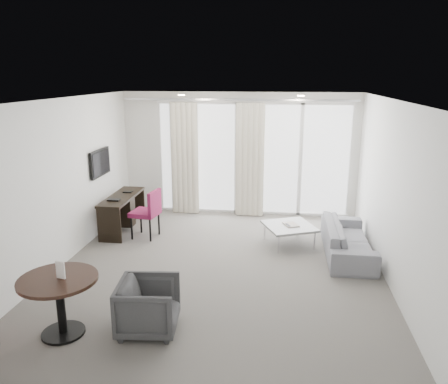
# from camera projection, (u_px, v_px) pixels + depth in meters

# --- Properties ---
(floor) EXTENTS (5.00, 6.00, 0.00)m
(floor) POSITION_uv_depth(u_px,v_px,m) (219.00, 270.00, 6.79)
(floor) COLOR #625E58
(floor) RESTS_ON ground
(ceiling) EXTENTS (5.00, 6.00, 0.00)m
(ceiling) POSITION_uv_depth(u_px,v_px,m) (218.00, 100.00, 6.12)
(ceiling) COLOR white
(ceiling) RESTS_ON ground
(wall_left) EXTENTS (0.00, 6.00, 2.60)m
(wall_left) POSITION_uv_depth(u_px,v_px,m) (60.00, 184.00, 6.78)
(wall_left) COLOR silver
(wall_left) RESTS_ON ground
(wall_right) EXTENTS (0.00, 6.00, 2.60)m
(wall_right) POSITION_uv_depth(u_px,v_px,m) (394.00, 195.00, 6.13)
(wall_right) COLOR silver
(wall_right) RESTS_ON ground
(wall_front) EXTENTS (5.00, 0.00, 2.60)m
(wall_front) POSITION_uv_depth(u_px,v_px,m) (165.00, 281.00, 3.58)
(wall_front) COLOR silver
(wall_front) RESTS_ON ground
(window_panel) EXTENTS (4.00, 0.02, 2.38)m
(window_panel) POSITION_uv_depth(u_px,v_px,m) (253.00, 159.00, 9.30)
(window_panel) COLOR white
(window_panel) RESTS_ON ground
(window_frame) EXTENTS (4.10, 0.06, 2.44)m
(window_frame) POSITION_uv_depth(u_px,v_px,m) (253.00, 159.00, 9.28)
(window_frame) COLOR white
(window_frame) RESTS_ON ground
(curtain_left) EXTENTS (0.60, 0.20, 2.38)m
(curtain_left) POSITION_uv_depth(u_px,v_px,m) (185.00, 159.00, 9.33)
(curtain_left) COLOR beige
(curtain_left) RESTS_ON ground
(curtain_right) EXTENTS (0.60, 0.20, 2.38)m
(curtain_right) POSITION_uv_depth(u_px,v_px,m) (250.00, 161.00, 9.15)
(curtain_right) COLOR beige
(curtain_right) RESTS_ON ground
(curtain_track) EXTENTS (4.80, 0.04, 0.04)m
(curtain_track) POSITION_uv_depth(u_px,v_px,m) (239.00, 100.00, 8.85)
(curtain_track) COLOR #B2B2B7
(curtain_track) RESTS_ON ceiling
(downlight_a) EXTENTS (0.12, 0.12, 0.02)m
(downlight_a) POSITION_uv_depth(u_px,v_px,m) (181.00, 95.00, 7.77)
(downlight_a) COLOR #FFE0B2
(downlight_a) RESTS_ON ceiling
(downlight_b) EXTENTS (0.12, 0.12, 0.02)m
(downlight_b) POSITION_uv_depth(u_px,v_px,m) (301.00, 96.00, 7.49)
(downlight_b) COLOR #FFE0B2
(downlight_b) RESTS_ON ceiling
(desk) EXTENTS (0.46, 1.46, 0.69)m
(desk) POSITION_uv_depth(u_px,v_px,m) (123.00, 213.00, 8.47)
(desk) COLOR black
(desk) RESTS_ON floor
(tv) EXTENTS (0.05, 0.80, 0.50)m
(tv) POSITION_uv_depth(u_px,v_px,m) (100.00, 163.00, 8.15)
(tv) COLOR black
(tv) RESTS_ON wall_left
(desk_chair) EXTENTS (0.56, 0.54, 0.91)m
(desk_chair) POSITION_uv_depth(u_px,v_px,m) (145.00, 214.00, 8.07)
(desk_chair) COLOR maroon
(desk_chair) RESTS_ON floor
(round_table) EXTENTS (1.12, 1.12, 0.71)m
(round_table) POSITION_uv_depth(u_px,v_px,m) (61.00, 306.00, 5.03)
(round_table) COLOR black
(round_table) RESTS_ON floor
(menu_card) EXTENTS (0.11, 0.04, 0.21)m
(menu_card) POSITION_uv_depth(u_px,v_px,m) (61.00, 278.00, 4.93)
(menu_card) COLOR white
(menu_card) RESTS_ON round_table
(tub_armchair) EXTENTS (0.76, 0.74, 0.63)m
(tub_armchair) POSITION_uv_depth(u_px,v_px,m) (149.00, 306.00, 5.12)
(tub_armchair) COLOR #333335
(tub_armchair) RESTS_ON floor
(coffee_table) EXTENTS (1.06, 1.06, 0.36)m
(coffee_table) POSITION_uv_depth(u_px,v_px,m) (289.00, 235.00, 7.77)
(coffee_table) COLOR gray
(coffee_table) RESTS_ON floor
(remote) EXTENTS (0.10, 0.15, 0.02)m
(remote) POSITION_uv_depth(u_px,v_px,m) (288.00, 226.00, 7.69)
(remote) COLOR black
(remote) RESTS_ON coffee_table
(magazine) EXTENTS (0.31, 0.34, 0.02)m
(magazine) POSITION_uv_depth(u_px,v_px,m) (291.00, 225.00, 7.74)
(magazine) COLOR gray
(magazine) RESTS_ON coffee_table
(sofa) EXTENTS (0.73, 1.86, 0.54)m
(sofa) POSITION_uv_depth(u_px,v_px,m) (347.00, 239.00, 7.32)
(sofa) COLOR slate
(sofa) RESTS_ON floor
(terrace_slab) EXTENTS (5.60, 3.00, 0.12)m
(terrace_slab) POSITION_uv_depth(u_px,v_px,m) (256.00, 197.00, 11.08)
(terrace_slab) COLOR #4D4D50
(terrace_slab) RESTS_ON ground
(rattan_chair_a) EXTENTS (0.65, 0.65, 0.74)m
(rattan_chair_a) POSITION_uv_depth(u_px,v_px,m) (284.00, 182.00, 10.81)
(rattan_chair_a) COLOR #4E3718
(rattan_chair_a) RESTS_ON terrace_slab
(rattan_chair_b) EXTENTS (0.62, 0.62, 0.76)m
(rattan_chair_b) POSITION_uv_depth(u_px,v_px,m) (324.00, 182.00, 10.81)
(rattan_chair_b) COLOR #4E3718
(rattan_chair_b) RESTS_ON terrace_slab
(rattan_table) EXTENTS (0.70, 0.70, 0.56)m
(rattan_table) POSITION_uv_depth(u_px,v_px,m) (306.00, 184.00, 10.95)
(rattan_table) COLOR #4E3718
(rattan_table) RESTS_ON terrace_slab
(balustrade) EXTENTS (5.50, 0.06, 1.05)m
(balustrade) POSITION_uv_depth(u_px,v_px,m) (260.00, 164.00, 12.32)
(balustrade) COLOR #B2B2B7
(balustrade) RESTS_ON terrace_slab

